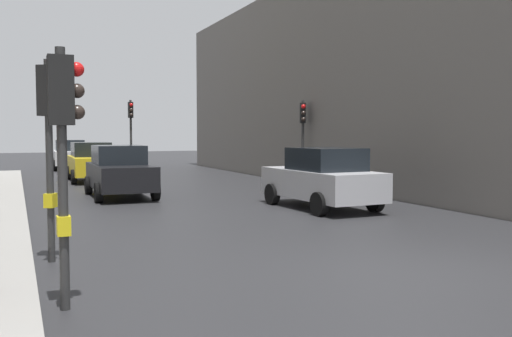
{
  "coord_description": "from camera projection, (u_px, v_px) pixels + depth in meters",
  "views": [
    {
      "loc": [
        -5.76,
        -7.34,
        2.19
      ],
      "look_at": [
        0.44,
        7.33,
        1.19
      ],
      "focal_mm": 39.94,
      "sensor_mm": 36.0,
      "label": 1
    }
  ],
  "objects": [
    {
      "name": "traffic_light_near_left",
      "position": [
        64.0,
        130.0,
        6.92
      ],
      "size": [
        0.43,
        0.24,
        3.22
      ],
      "color": "#2D2D2D",
      "rests_on": "ground"
    },
    {
      "name": "car_dark_suv",
      "position": [
        120.0,
        171.0,
        19.38
      ],
      "size": [
        2.03,
        4.21,
        1.76
      ],
      "color": "black",
      "rests_on": "ground"
    },
    {
      "name": "car_silver_hatchback",
      "position": [
        322.0,
        178.0,
        16.44
      ],
      "size": [
        2.18,
        4.28,
        1.76
      ],
      "color": "#BCBCC1",
      "rests_on": "ground"
    },
    {
      "name": "traffic_light_mid_street",
      "position": [
        303.0,
        127.0,
        23.56
      ],
      "size": [
        0.33,
        0.45,
        3.53
      ],
      "color": "#2D2D2D",
      "rests_on": "ground"
    },
    {
      "name": "car_yellow_taxi",
      "position": [
        92.0,
        162.0,
        25.71
      ],
      "size": [
        2.04,
        4.21,
        1.76
      ],
      "color": "yellow",
      "rests_on": "ground"
    },
    {
      "name": "traffic_light_far_median",
      "position": [
        131.0,
        123.0,
        30.27
      ],
      "size": [
        0.24,
        0.43,
        3.93
      ],
      "color": "#2D2D2D",
      "rests_on": "ground"
    },
    {
      "name": "traffic_light_near_right",
      "position": [
        50.0,
        123.0,
        9.51
      ],
      "size": [
        0.45,
        0.36,
        3.41
      ],
      "color": "#2D2D2D",
      "rests_on": "ground"
    },
    {
      "name": "building_facade_right",
      "position": [
        451.0,
        81.0,
        24.43
      ],
      "size": [
        12.0,
        35.1,
        8.83
      ],
      "primitive_type": "cube",
      "color": "slate",
      "rests_on": "ground"
    },
    {
      "name": "car_white_compact",
      "position": [
        70.0,
        155.0,
        34.13
      ],
      "size": [
        2.15,
        4.27,
        1.76
      ],
      "color": "silver",
      "rests_on": "ground"
    },
    {
      "name": "ground_plane",
      "position": [
        408.0,
        269.0,
        9.13
      ],
      "size": [
        120.0,
        120.0,
        0.0
      ],
      "primitive_type": "plane",
      "color": "#28282B"
    }
  ]
}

